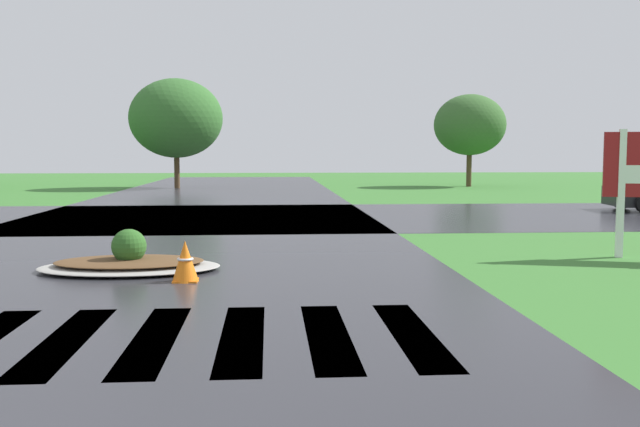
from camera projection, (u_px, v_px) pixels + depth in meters
name	position (u px, v px, depth m)	size (l,w,h in m)	color
asphalt_roadway	(152.00, 259.00, 12.70)	(10.16, 80.00, 0.01)	#2B2B30
asphalt_cross_road	(198.00, 217.00, 20.82)	(90.00, 9.15, 0.01)	#2B2B30
crosswalk_stripes	(66.00, 340.00, 7.30)	(7.65, 2.82, 0.01)	white
median_island	(129.00, 262.00, 11.53)	(2.92, 1.77, 0.68)	#9E9B93
traffic_cone	(185.00, 262.00, 10.55)	(0.39, 0.39, 0.62)	orange
background_treeline	(244.00, 119.00, 37.23)	(46.44, 5.37, 5.70)	#4C3823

